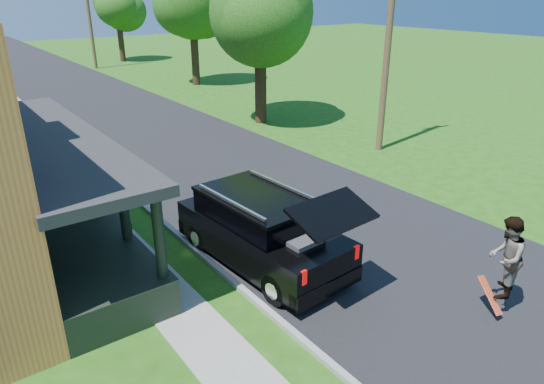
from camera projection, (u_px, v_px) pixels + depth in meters
ground at (388, 257)px, 13.02m from camera, size 140.00×140.00×0.00m
street at (122, 114)px, 27.92m from camera, size 8.00×120.00×0.02m
curb at (47, 125)px, 25.71m from camera, size 0.15×120.00×0.12m
sidewalk at (15, 130)px, 24.87m from camera, size 1.30×120.00×0.03m
black_suv at (262, 230)px, 12.41m from camera, size 2.39×5.50×2.51m
skateboarder at (506, 257)px, 10.32m from camera, size 1.09×0.98×1.86m
skateboard at (490, 296)px, 10.61m from camera, size 0.41×0.69×0.68m
tree_right_near at (259, 14)px, 24.18m from camera, size 7.46×7.11×8.55m
tree_right_mid at (191, 0)px, 34.43m from camera, size 5.53×5.50×8.75m
tree_right_far at (116, 4)px, 46.62m from camera, size 6.32×6.53×8.06m
utility_pole_near at (390, 19)px, 19.69m from camera, size 1.74×0.42×10.80m
utility_pole_far at (88, 7)px, 42.32m from camera, size 1.79×0.29×10.15m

